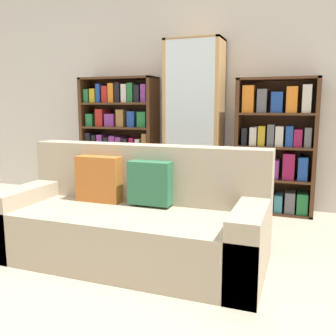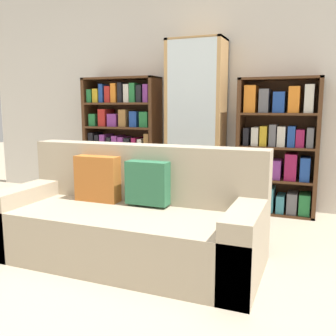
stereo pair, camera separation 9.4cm
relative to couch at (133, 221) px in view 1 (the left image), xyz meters
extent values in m
plane|color=tan|center=(-0.04, -0.68, -0.29)|extent=(16.00, 16.00, 0.00)
cube|color=beige|center=(-0.04, 1.84, 1.06)|extent=(6.01, 0.06, 2.70)
cube|color=tan|center=(0.00, -0.06, -0.09)|extent=(1.94, 0.83, 0.38)
cube|color=tan|center=(0.00, 0.25, 0.32)|extent=(1.94, 0.20, 0.45)
cube|color=tan|center=(-0.87, -0.06, -0.03)|extent=(0.20, 0.83, 0.50)
cube|color=tan|center=(0.88, -0.06, -0.03)|extent=(0.20, 0.83, 0.50)
cube|color=#B76628|center=(-0.34, 0.09, 0.28)|extent=(0.36, 0.12, 0.36)
cube|color=#2D6B47|center=(0.10, 0.09, 0.28)|extent=(0.32, 0.12, 0.32)
cube|color=#4C2D19|center=(-1.40, 1.63, 0.45)|extent=(0.04, 0.32, 1.47)
cube|color=#4C2D19|center=(-0.51, 1.63, 0.45)|extent=(0.04, 0.32, 1.47)
cube|color=#4C2D19|center=(-0.95, 1.63, 1.17)|extent=(0.94, 0.32, 0.02)
cube|color=#4C2D19|center=(-0.95, 1.63, -0.27)|extent=(0.94, 0.32, 0.02)
cube|color=#4C2D19|center=(-0.95, 1.79, 0.45)|extent=(0.94, 0.01, 1.47)
cube|color=#4C2D19|center=(-0.95, 1.63, 0.02)|extent=(0.86, 0.32, 0.02)
cube|color=#4C2D19|center=(-0.95, 1.63, 0.31)|extent=(0.86, 0.32, 0.02)
cube|color=#4C2D19|center=(-0.95, 1.63, 0.59)|extent=(0.86, 0.32, 0.02)
cube|color=#4C2D19|center=(-0.95, 1.63, 0.87)|extent=(0.86, 0.32, 0.02)
cube|color=olive|center=(-1.32, 1.62, -0.16)|extent=(0.06, 0.24, 0.19)
cube|color=olive|center=(-1.23, 1.62, -0.18)|extent=(0.08, 0.24, 0.16)
cube|color=black|center=(-1.14, 1.62, -0.19)|extent=(0.06, 0.24, 0.14)
cube|color=gold|center=(-1.04, 1.62, -0.15)|extent=(0.07, 0.24, 0.22)
cube|color=#5B5B60|center=(-0.95, 1.62, -0.17)|extent=(0.06, 0.24, 0.19)
cube|color=teal|center=(-0.86, 1.62, -0.18)|extent=(0.08, 0.24, 0.16)
cube|color=beige|center=(-0.77, 1.62, -0.17)|extent=(0.08, 0.24, 0.18)
cube|color=orange|center=(-0.67, 1.62, -0.19)|extent=(0.06, 0.24, 0.15)
cube|color=orange|center=(-0.58, 1.62, -0.18)|extent=(0.08, 0.24, 0.16)
cube|color=#AD231E|center=(-1.29, 1.62, 0.14)|extent=(0.15, 0.24, 0.22)
cube|color=#7A3384|center=(-1.12, 1.62, 0.11)|extent=(0.14, 0.24, 0.15)
cube|color=#AD231E|center=(-0.95, 1.62, 0.12)|extent=(0.12, 0.24, 0.17)
cube|color=teal|center=(-0.79, 1.62, 0.13)|extent=(0.13, 0.24, 0.18)
cube|color=#8E1947|center=(-0.62, 1.62, 0.12)|extent=(0.10, 0.24, 0.17)
cube|color=black|center=(-1.33, 1.62, 0.42)|extent=(0.07, 0.24, 0.20)
cube|color=black|center=(-1.24, 1.62, 0.41)|extent=(0.05, 0.24, 0.18)
cube|color=#7A3384|center=(-1.17, 1.62, 0.41)|extent=(0.07, 0.24, 0.18)
cube|color=black|center=(-1.08, 1.62, 0.39)|extent=(0.06, 0.24, 0.15)
cube|color=#7A3384|center=(-1.00, 1.62, 0.40)|extent=(0.07, 0.24, 0.17)
cube|color=#7A3384|center=(-0.91, 1.62, 0.40)|extent=(0.07, 0.24, 0.16)
cube|color=black|center=(-0.83, 1.62, 0.39)|extent=(0.07, 0.24, 0.15)
cube|color=#8E1947|center=(-0.74, 1.62, 0.40)|extent=(0.05, 0.24, 0.16)
cube|color=beige|center=(-0.66, 1.62, 0.39)|extent=(0.05, 0.24, 0.15)
cube|color=olive|center=(-0.57, 1.62, 0.42)|extent=(0.06, 0.24, 0.21)
cube|color=#237038|center=(-1.30, 1.62, 0.68)|extent=(0.09, 0.24, 0.15)
cube|color=#AD231E|center=(-1.16, 1.62, 0.71)|extent=(0.10, 0.24, 0.21)
cube|color=#7A3384|center=(-1.02, 1.62, 0.68)|extent=(0.12, 0.24, 0.15)
cube|color=olive|center=(-0.88, 1.62, 0.70)|extent=(0.09, 0.24, 0.20)
cube|color=#1E4293|center=(-0.74, 1.62, 0.69)|extent=(0.09, 0.24, 0.18)
cube|color=#237038|center=(-0.61, 1.62, 0.69)|extent=(0.10, 0.24, 0.18)
cube|color=#237038|center=(-1.33, 1.62, 0.97)|extent=(0.06, 0.24, 0.16)
cube|color=gold|center=(-1.24, 1.62, 0.97)|extent=(0.07, 0.24, 0.16)
cube|color=#1E4293|center=(-1.17, 1.62, 1.00)|extent=(0.05, 0.24, 0.22)
cube|color=#AD231E|center=(-1.08, 1.62, 0.98)|extent=(0.07, 0.24, 0.19)
cube|color=orange|center=(-1.00, 1.62, 1.00)|extent=(0.07, 0.24, 0.22)
cube|color=black|center=(-0.91, 1.62, 1.00)|extent=(0.06, 0.24, 0.23)
cube|color=beige|center=(-0.83, 1.62, 0.99)|extent=(0.07, 0.24, 0.21)
cube|color=#237038|center=(-0.75, 1.62, 1.00)|extent=(0.07, 0.24, 0.22)
cube|color=black|center=(-0.66, 1.62, 0.98)|extent=(0.06, 0.24, 0.20)
cube|color=#7A3384|center=(-0.58, 1.62, 0.99)|extent=(0.06, 0.24, 0.20)
cube|color=tan|center=(-0.30, 1.61, 0.64)|extent=(0.04, 0.36, 1.85)
cube|color=tan|center=(0.28, 1.61, 0.64)|extent=(0.04, 0.36, 1.85)
cube|color=tan|center=(-0.01, 1.61, 1.55)|extent=(0.62, 0.36, 0.02)
cube|color=tan|center=(-0.01, 1.61, -0.27)|extent=(0.62, 0.36, 0.02)
cube|color=tan|center=(-0.01, 1.79, 0.64)|extent=(0.62, 0.01, 1.85)
cube|color=silver|center=(-0.01, 1.44, 0.64)|extent=(0.54, 0.01, 1.82)
cube|color=tan|center=(-0.01, 1.61, 0.10)|extent=(0.54, 0.32, 0.02)
cube|color=tan|center=(-0.01, 1.61, 0.46)|extent=(0.54, 0.32, 0.02)
cube|color=tan|center=(-0.01, 1.61, 0.82)|extent=(0.54, 0.32, 0.02)
cube|color=tan|center=(-0.01, 1.61, 1.18)|extent=(0.54, 0.32, 0.02)
cylinder|color=silver|center=(-0.22, 1.62, -0.22)|extent=(0.01, 0.01, 0.08)
cone|color=silver|center=(-0.22, 1.62, -0.13)|extent=(0.06, 0.06, 0.10)
cylinder|color=silver|center=(-0.13, 1.61, -0.22)|extent=(0.01, 0.01, 0.08)
cone|color=silver|center=(-0.13, 1.61, -0.13)|extent=(0.06, 0.06, 0.10)
cylinder|color=silver|center=(-0.05, 1.59, -0.22)|extent=(0.01, 0.01, 0.08)
cone|color=silver|center=(-0.05, 1.59, -0.13)|extent=(0.06, 0.06, 0.10)
cylinder|color=silver|center=(0.03, 1.60, -0.22)|extent=(0.01, 0.01, 0.08)
cone|color=silver|center=(0.03, 1.60, -0.13)|extent=(0.06, 0.06, 0.10)
cylinder|color=silver|center=(0.12, 1.60, -0.22)|extent=(0.01, 0.01, 0.08)
cone|color=silver|center=(0.12, 1.60, -0.13)|extent=(0.06, 0.06, 0.10)
cylinder|color=silver|center=(0.20, 1.61, -0.22)|extent=(0.01, 0.01, 0.08)
cone|color=silver|center=(0.20, 1.61, -0.13)|extent=(0.06, 0.06, 0.10)
cylinder|color=silver|center=(-0.22, 1.60, 0.14)|extent=(0.01, 0.01, 0.07)
cone|color=silver|center=(-0.22, 1.60, 0.22)|extent=(0.06, 0.06, 0.09)
cylinder|color=silver|center=(-0.13, 1.62, 0.14)|extent=(0.01, 0.01, 0.07)
cone|color=silver|center=(-0.13, 1.62, 0.22)|extent=(0.06, 0.06, 0.09)
cylinder|color=silver|center=(-0.05, 1.62, 0.14)|extent=(0.01, 0.01, 0.07)
cone|color=silver|center=(-0.05, 1.62, 0.22)|extent=(0.06, 0.06, 0.09)
cylinder|color=silver|center=(0.03, 1.62, 0.14)|extent=(0.01, 0.01, 0.07)
cone|color=silver|center=(0.03, 1.62, 0.22)|extent=(0.06, 0.06, 0.09)
cylinder|color=silver|center=(0.12, 1.62, 0.14)|extent=(0.01, 0.01, 0.07)
cone|color=silver|center=(0.12, 1.62, 0.22)|extent=(0.06, 0.06, 0.09)
cylinder|color=silver|center=(0.20, 1.60, 0.14)|extent=(0.01, 0.01, 0.07)
cone|color=silver|center=(0.20, 1.60, 0.22)|extent=(0.06, 0.06, 0.09)
cylinder|color=silver|center=(-0.20, 1.62, 0.50)|extent=(0.01, 0.01, 0.07)
cone|color=silver|center=(-0.20, 1.62, 0.58)|extent=(0.09, 0.09, 0.09)
cylinder|color=silver|center=(-0.07, 1.63, 0.50)|extent=(0.01, 0.01, 0.07)
cone|color=silver|center=(-0.07, 1.63, 0.58)|extent=(0.09, 0.09, 0.09)
cylinder|color=silver|center=(0.06, 1.61, 0.50)|extent=(0.01, 0.01, 0.07)
cone|color=silver|center=(0.06, 1.61, 0.58)|extent=(0.09, 0.09, 0.09)
cylinder|color=silver|center=(0.18, 1.60, 0.50)|extent=(0.01, 0.01, 0.07)
cone|color=silver|center=(0.18, 1.60, 0.58)|extent=(0.09, 0.09, 0.09)
cylinder|color=silver|center=(-0.17, 1.62, 0.87)|extent=(0.01, 0.01, 0.08)
cone|color=silver|center=(-0.17, 1.62, 0.96)|extent=(0.09, 0.09, 0.10)
cylinder|color=silver|center=(-0.01, 1.59, 0.87)|extent=(0.01, 0.01, 0.08)
cone|color=silver|center=(-0.01, 1.59, 0.96)|extent=(0.09, 0.09, 0.10)
cylinder|color=silver|center=(0.16, 1.60, 0.87)|extent=(0.01, 0.01, 0.08)
cone|color=silver|center=(0.16, 1.60, 0.96)|extent=(0.09, 0.09, 0.10)
cylinder|color=silver|center=(-0.22, 1.63, 1.23)|extent=(0.01, 0.01, 0.09)
cone|color=silver|center=(-0.22, 1.63, 1.33)|extent=(0.06, 0.06, 0.11)
cylinder|color=silver|center=(-0.13, 1.62, 1.23)|extent=(0.01, 0.01, 0.09)
cone|color=silver|center=(-0.13, 1.62, 1.33)|extent=(0.06, 0.06, 0.11)
cylinder|color=silver|center=(-0.05, 1.60, 1.23)|extent=(0.01, 0.01, 0.09)
cone|color=silver|center=(-0.05, 1.60, 1.33)|extent=(0.06, 0.06, 0.11)
cylinder|color=silver|center=(0.03, 1.63, 1.23)|extent=(0.01, 0.01, 0.09)
cone|color=silver|center=(0.03, 1.63, 1.33)|extent=(0.06, 0.06, 0.11)
cylinder|color=silver|center=(0.12, 1.63, 1.23)|extent=(0.01, 0.01, 0.09)
cone|color=silver|center=(0.12, 1.63, 1.33)|extent=(0.06, 0.06, 0.11)
cylinder|color=silver|center=(0.20, 1.61, 1.23)|extent=(0.01, 0.01, 0.09)
cone|color=silver|center=(0.20, 1.61, 1.33)|extent=(0.06, 0.06, 0.11)
cube|color=#4C2D19|center=(0.49, 1.63, 0.42)|extent=(0.04, 0.32, 1.42)
cube|color=#4C2D19|center=(1.27, 1.63, 0.42)|extent=(0.04, 0.32, 1.42)
cube|color=#4C2D19|center=(0.88, 1.63, 1.12)|extent=(0.82, 0.32, 0.02)
cube|color=#4C2D19|center=(0.88, 1.63, -0.27)|extent=(0.82, 0.32, 0.02)
cube|color=#4C2D19|center=(0.88, 1.79, 0.42)|extent=(0.82, 0.01, 1.42)
cube|color=#4C2D19|center=(0.88, 1.63, 0.08)|extent=(0.74, 0.32, 0.02)
cube|color=#4C2D19|center=(0.88, 1.63, 0.42)|extent=(0.74, 0.32, 0.02)
cube|color=#4C2D19|center=(0.88, 1.63, 0.77)|extent=(0.74, 0.32, 0.02)
cube|color=#8E1947|center=(0.58, 1.62, -0.17)|extent=(0.10, 0.24, 0.19)
cube|color=#8E1947|center=(0.70, 1.62, -0.13)|extent=(0.09, 0.24, 0.27)
cube|color=teal|center=(0.82, 1.62, -0.13)|extent=(0.10, 0.24, 0.26)
cube|color=teal|center=(0.94, 1.62, -0.17)|extent=(0.08, 0.24, 0.18)
cube|color=#5B5B60|center=(1.06, 1.62, -0.15)|extent=(0.10, 0.24, 0.22)
cube|color=#237038|center=(1.18, 1.62, -0.15)|extent=(0.11, 0.24, 0.22)
cube|color=#7A3384|center=(0.60, 1.62, 0.19)|extent=(0.11, 0.24, 0.20)
cube|color=olive|center=(0.74, 1.62, 0.20)|extent=(0.11, 0.24, 0.21)
cube|color=#7A3384|center=(0.88, 1.62, 0.19)|extent=(0.11, 0.24, 0.20)
cube|color=#8E1947|center=(1.03, 1.62, 0.23)|extent=(0.12, 0.24, 0.27)
cube|color=#1E4293|center=(1.17, 1.62, 0.21)|extent=(0.09, 0.24, 0.24)
cube|color=black|center=(0.57, 1.62, 0.53)|extent=(0.05, 0.24, 0.18)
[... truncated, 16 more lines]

